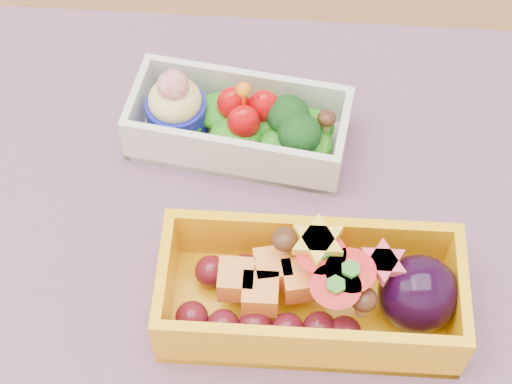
{
  "coord_description": "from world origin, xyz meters",
  "views": [
    {
      "loc": [
        0.01,
        -0.3,
        1.24
      ],
      "look_at": [
        0.0,
        -0.0,
        0.79
      ],
      "focal_mm": 57.27,
      "sensor_mm": 36.0,
      "label": 1
    }
  ],
  "objects_px": {
    "table": "(252,286)",
    "bento_white": "(238,123)",
    "placemat": "(245,228)",
    "bento_yellow": "(317,292)"
  },
  "relations": [
    {
      "from": "table",
      "to": "bento_white",
      "type": "distance_m",
      "value": 0.14
    },
    {
      "from": "table",
      "to": "placemat",
      "type": "height_order",
      "value": "placemat"
    },
    {
      "from": "placemat",
      "to": "bento_white",
      "type": "distance_m",
      "value": 0.08
    },
    {
      "from": "placemat",
      "to": "bento_white",
      "type": "relative_size",
      "value": 3.18
    },
    {
      "from": "table",
      "to": "bento_white",
      "type": "bearing_deg",
      "value": 98.49
    },
    {
      "from": "bento_yellow",
      "to": "table",
      "type": "bearing_deg",
      "value": 124.21
    },
    {
      "from": "bento_white",
      "to": "bento_yellow",
      "type": "height_order",
      "value": "bento_white"
    },
    {
      "from": "table",
      "to": "bento_yellow",
      "type": "relative_size",
      "value": 6.19
    },
    {
      "from": "table",
      "to": "bento_yellow",
      "type": "distance_m",
      "value": 0.15
    },
    {
      "from": "placemat",
      "to": "bento_white",
      "type": "bearing_deg",
      "value": 94.82
    }
  ]
}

